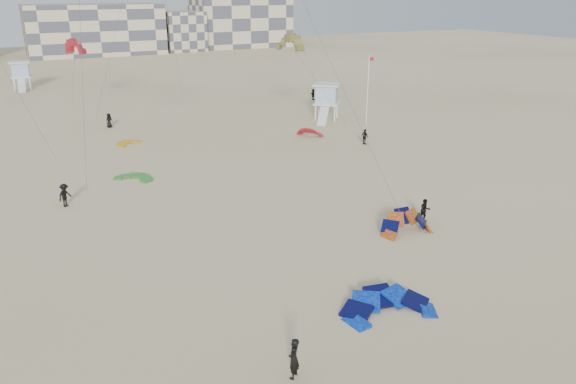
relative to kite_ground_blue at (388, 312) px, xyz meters
name	(u,v)px	position (x,y,z in m)	size (l,w,h in m)	color
ground	(322,319)	(-3.33, 1.00, 0.00)	(320.00, 320.00, 0.00)	beige
kite_ground_blue	(388,312)	(0.00, 0.00, 0.00)	(4.89, 4.98, 1.30)	blue
kite_ground_orange	(406,233)	(6.99, 7.48, 0.00)	(3.71, 2.79, 2.47)	orange
kite_ground_green	(134,179)	(-6.80, 27.17, 0.00)	(3.09, 3.28, 0.42)	green
kite_ground_red_far	(310,136)	(14.02, 33.61, 0.00)	(2.82, 2.53, 1.58)	red
kite_ground_yellow	(129,144)	(-4.80, 39.09, 0.00)	(2.71, 2.84, 0.44)	#ECAF08
kitesurfer_main	(294,358)	(-6.61, -2.32, 0.93)	(0.68, 0.45, 1.87)	black
kitesurfer_b	(425,210)	(9.34, 8.51, 0.83)	(0.81, 0.63, 1.66)	black
kitesurfer_c	(65,195)	(-12.82, 22.93, 0.90)	(1.16, 0.67, 1.80)	black
kitesurfer_d	(365,137)	(17.40, 27.82, 0.82)	(0.96, 0.40, 1.64)	black
kitesurfer_e	(109,120)	(-5.16, 47.81, 0.85)	(0.83, 0.54, 1.70)	black
kitesurfer_f	(313,94)	(24.88, 52.30, 0.81)	(1.50, 0.48, 1.62)	black
kite_fly_olive	(290,44)	(13.66, 37.77, 9.66)	(7.05, 6.86, 10.04)	olive
kite_fly_red	(75,48)	(-6.51, 60.24, 8.19)	(4.74, 4.72, 8.53)	red
lifeguard_tower_near	(327,102)	(20.00, 40.13, 2.20)	(4.42, 6.67, 4.44)	white
lifeguard_tower_far	(21,76)	(-12.84, 81.86, 2.21)	(3.39, 6.20, 4.45)	white
flagpole	(368,89)	(22.49, 34.98, 4.36)	(0.68, 0.10, 8.33)	white
condo_mid	(95,30)	(6.67, 131.00, 6.00)	(32.00, 16.00, 12.00)	beige
condo_east	(241,17)	(46.67, 133.00, 8.00)	(26.00, 14.00, 16.00)	beige
condo_fill_right	(183,31)	(28.67, 129.00, 5.00)	(10.00, 10.00, 10.00)	beige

